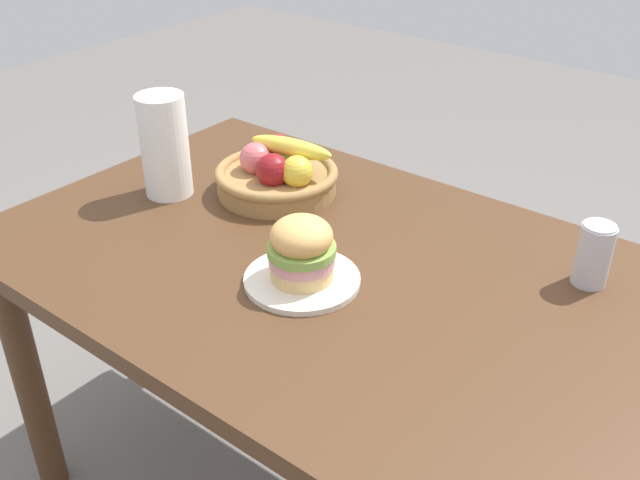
{
  "coord_description": "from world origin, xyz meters",
  "views": [
    {
      "loc": [
        0.75,
        -0.98,
        1.52
      ],
      "look_at": [
        0.01,
        -0.03,
        0.81
      ],
      "focal_mm": 40.48,
      "sensor_mm": 36.0,
      "label": 1
    }
  ],
  "objects_px": {
    "plate": "(302,280)",
    "fruit_basket": "(278,173)",
    "paper_towel_roll": "(165,146)",
    "soda_can": "(594,254)",
    "sandwich": "(302,249)"
  },
  "relations": [
    {
      "from": "sandwich",
      "to": "paper_towel_roll",
      "type": "xyz_separation_m",
      "value": [
        -0.49,
        0.1,
        0.05
      ]
    },
    {
      "from": "plate",
      "to": "sandwich",
      "type": "distance_m",
      "value": 0.07
    },
    {
      "from": "soda_can",
      "to": "fruit_basket",
      "type": "xyz_separation_m",
      "value": [
        -0.72,
        -0.07,
        -0.01
      ]
    },
    {
      "from": "sandwich",
      "to": "plate",
      "type": "bearing_deg",
      "value": 180.0
    },
    {
      "from": "fruit_basket",
      "to": "paper_towel_roll",
      "type": "xyz_separation_m",
      "value": [
        -0.2,
        -0.16,
        0.07
      ]
    },
    {
      "from": "plate",
      "to": "fruit_basket",
      "type": "distance_m",
      "value": 0.39
    },
    {
      "from": "soda_can",
      "to": "fruit_basket",
      "type": "bearing_deg",
      "value": -174.06
    },
    {
      "from": "soda_can",
      "to": "sandwich",
      "type": "bearing_deg",
      "value": -141.87
    },
    {
      "from": "plate",
      "to": "fruit_basket",
      "type": "bearing_deg",
      "value": 137.62
    },
    {
      "from": "sandwich",
      "to": "paper_towel_roll",
      "type": "height_order",
      "value": "paper_towel_roll"
    },
    {
      "from": "soda_can",
      "to": "fruit_basket",
      "type": "distance_m",
      "value": 0.72
    },
    {
      "from": "plate",
      "to": "paper_towel_roll",
      "type": "distance_m",
      "value": 0.51
    },
    {
      "from": "soda_can",
      "to": "paper_towel_roll",
      "type": "bearing_deg",
      "value": -165.45
    },
    {
      "from": "soda_can",
      "to": "plate",
      "type": "bearing_deg",
      "value": -141.87
    },
    {
      "from": "plate",
      "to": "soda_can",
      "type": "bearing_deg",
      "value": 38.13
    }
  ]
}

